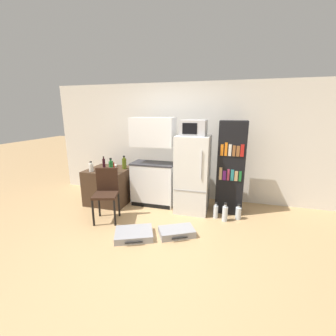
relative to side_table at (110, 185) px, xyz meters
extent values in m
plane|color=tan|center=(1.37, -1.20, -0.36)|extent=(24.00, 24.00, 0.00)
cube|color=white|center=(1.57, 0.80, 0.88)|extent=(6.40, 0.10, 2.48)
cube|color=#422D1E|center=(0.00, 0.00, 0.00)|extent=(0.83, 0.80, 0.73)
cube|color=white|center=(0.94, 0.17, 0.06)|extent=(0.86, 0.46, 0.85)
cube|color=#333338|center=(0.94, 0.17, 0.50)|extent=(0.88, 0.47, 0.03)
cube|color=white|center=(0.94, 0.17, 1.14)|extent=(0.86, 0.39, 0.56)
cube|color=black|center=(0.94, -0.07, -0.32)|extent=(0.83, 0.01, 0.08)
cube|color=silver|center=(1.76, 0.08, 0.37)|extent=(0.61, 0.64, 1.47)
cube|color=gray|center=(1.76, -0.24, 0.13)|extent=(0.59, 0.01, 0.01)
cylinder|color=silver|center=(1.96, -0.25, 0.63)|extent=(0.02, 0.02, 0.51)
cube|color=#B7B7BC|center=(1.76, 0.08, 1.24)|extent=(0.44, 0.44, 0.28)
cube|color=black|center=(1.72, -0.14, 1.24)|extent=(0.26, 0.01, 0.19)
cube|color=black|center=(2.46, 0.22, 0.50)|extent=(0.49, 0.36, 1.74)
cube|color=tan|center=(2.28, 0.03, 0.43)|extent=(0.05, 0.01, 0.23)
cube|color=#661E75|center=(2.35, 0.03, 0.40)|extent=(0.06, 0.01, 0.18)
cube|color=#A33351|center=(2.42, 0.03, 0.42)|extent=(0.04, 0.01, 0.21)
cube|color=teal|center=(2.49, 0.03, 0.41)|extent=(0.06, 0.01, 0.21)
cube|color=tan|center=(2.56, 0.03, 0.40)|extent=(0.06, 0.01, 0.18)
cube|color=#1E7033|center=(2.63, 0.03, 0.40)|extent=(0.05, 0.01, 0.19)
cube|color=orange|center=(2.28, 0.03, 0.86)|extent=(0.05, 0.01, 0.20)
cube|color=orange|center=(2.35, 0.03, 0.88)|extent=(0.05, 0.01, 0.24)
cube|color=silver|center=(2.42, 0.03, 0.87)|extent=(0.05, 0.01, 0.21)
cube|color=brown|center=(2.49, 0.03, 0.86)|extent=(0.05, 0.01, 0.19)
cube|color=brown|center=(2.56, 0.03, 0.86)|extent=(0.06, 0.01, 0.19)
cube|color=red|center=(2.63, 0.03, 0.87)|extent=(0.06, 0.01, 0.22)
cylinder|color=white|center=(-0.23, -0.27, 0.44)|extent=(0.09, 0.09, 0.16)
cylinder|color=white|center=(-0.23, -0.27, 0.54)|extent=(0.04, 0.04, 0.03)
cylinder|color=black|center=(-0.23, -0.27, 0.56)|extent=(0.05, 0.05, 0.02)
cylinder|color=#AD1914|center=(0.07, 0.04, 0.43)|extent=(0.09, 0.09, 0.13)
cylinder|color=#AD1914|center=(0.07, 0.04, 0.51)|extent=(0.04, 0.04, 0.02)
cylinder|color=black|center=(0.07, 0.04, 0.52)|extent=(0.05, 0.05, 0.01)
cylinder|color=#566619|center=(0.31, 0.11, 0.47)|extent=(0.09, 0.09, 0.21)
cylinder|color=#566619|center=(0.31, 0.11, 0.60)|extent=(0.04, 0.04, 0.04)
cylinder|color=black|center=(0.31, 0.11, 0.63)|extent=(0.05, 0.05, 0.02)
cylinder|color=#1E6028|center=(0.22, -0.27, 0.48)|extent=(0.08, 0.08, 0.23)
cylinder|color=#1E6028|center=(0.22, -0.27, 0.62)|extent=(0.04, 0.04, 0.04)
cylinder|color=black|center=(0.22, -0.27, 0.65)|extent=(0.04, 0.04, 0.02)
cylinder|color=black|center=(-0.14, 0.07, 0.46)|extent=(0.06, 0.06, 0.19)
cylinder|color=black|center=(-0.14, 0.07, 0.57)|extent=(0.03, 0.03, 0.03)
cylinder|color=black|center=(-0.14, 0.07, 0.60)|extent=(0.03, 0.03, 0.02)
cylinder|color=silver|center=(0.01, 0.22, 0.38)|extent=(0.13, 0.13, 0.03)
cylinder|color=black|center=(0.27, -1.03, -0.13)|extent=(0.04, 0.04, 0.47)
cylinder|color=black|center=(0.62, -0.92, -0.13)|extent=(0.04, 0.04, 0.47)
cylinder|color=black|center=(0.16, -0.68, -0.13)|extent=(0.04, 0.04, 0.47)
cylinder|color=black|center=(0.51, -0.57, -0.13)|extent=(0.04, 0.04, 0.47)
cube|color=#331E14|center=(0.39, -0.80, 0.12)|extent=(0.50, 0.50, 0.04)
cube|color=#331E14|center=(0.34, -0.63, 0.35)|extent=(0.38, 0.16, 0.42)
cube|color=#99999E|center=(1.70, -0.93, -0.31)|extent=(0.63, 0.54, 0.11)
cylinder|color=black|center=(1.79, -1.09, -0.31)|extent=(0.22, 0.13, 0.02)
cube|color=#99999E|center=(1.07, -1.17, -0.31)|extent=(0.70, 0.63, 0.10)
cylinder|color=black|center=(1.17, -1.39, -0.31)|extent=(0.24, 0.12, 0.02)
cylinder|color=silver|center=(2.41, -0.24, -0.23)|extent=(0.09, 0.09, 0.27)
cylinder|color=silver|center=(2.41, -0.24, -0.07)|extent=(0.04, 0.04, 0.05)
cylinder|color=black|center=(2.41, -0.24, -0.03)|extent=(0.05, 0.05, 0.03)
cylinder|color=silver|center=(2.64, -0.11, -0.25)|extent=(0.10, 0.10, 0.22)
cylinder|color=silver|center=(2.64, -0.11, -0.12)|extent=(0.04, 0.04, 0.04)
cylinder|color=black|center=(2.64, -0.11, -0.09)|extent=(0.05, 0.05, 0.02)
cylinder|color=silver|center=(2.25, -0.16, -0.25)|extent=(0.08, 0.08, 0.24)
cylinder|color=silver|center=(2.25, -0.16, -0.11)|extent=(0.04, 0.04, 0.04)
cylinder|color=black|center=(2.25, -0.16, -0.07)|extent=(0.04, 0.04, 0.02)
camera|label=1|loc=(2.43, -4.03, 1.54)|focal=24.00mm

